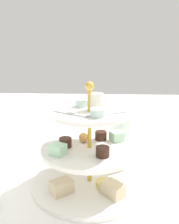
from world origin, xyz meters
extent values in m
plane|color=white|center=(0.00, 0.00, 0.00)|extent=(2.40, 2.40, 0.00)
cylinder|color=white|center=(0.00, 0.00, 0.01)|extent=(0.28, 0.28, 0.01)
cylinder|color=white|center=(0.00, 0.00, 0.09)|extent=(0.23, 0.23, 0.01)
cylinder|color=white|center=(0.00, 0.00, 0.18)|extent=(0.18, 0.18, 0.01)
cylinder|color=gold|center=(0.00, 0.00, 0.12)|extent=(0.01, 0.01, 0.25)
sphere|color=gold|center=(0.00, 0.00, 0.25)|extent=(0.02, 0.02, 0.02)
cube|color=beige|center=(0.06, 0.06, 0.03)|extent=(0.06, 0.05, 0.03)
cube|color=beige|center=(-0.06, 0.06, 0.03)|extent=(0.06, 0.05, 0.03)
cube|color=beige|center=(-0.06, -0.06, 0.03)|extent=(0.06, 0.06, 0.03)
cube|color=beige|center=(0.06, -0.06, 0.03)|extent=(0.06, 0.06, 0.03)
cylinder|color=#E5C660|center=(0.04, -0.03, 0.02)|extent=(0.04, 0.04, 0.01)
cylinder|color=#381E14|center=(0.03, -0.05, 0.11)|extent=(0.03, 0.03, 0.02)
cylinder|color=#381E14|center=(0.03, 0.05, 0.11)|extent=(0.03, 0.03, 0.02)
cylinder|color=#381E14|center=(-0.06, 0.00, 0.11)|extent=(0.03, 0.03, 0.02)
cube|color=#B2E5BC|center=(0.07, 0.05, 0.11)|extent=(0.04, 0.04, 0.02)
cube|color=#B2E5BC|center=(-0.07, -0.05, 0.11)|extent=(0.04, 0.04, 0.02)
sphere|color=gold|center=(-0.02, 0.03, 0.11)|extent=(0.02, 0.02, 0.02)
cylinder|color=silver|center=(-0.02, 0.05, 0.20)|extent=(0.03, 0.03, 0.02)
cylinder|color=silver|center=(0.02, -0.05, 0.20)|extent=(0.03, 0.03, 0.02)
cylinder|color=white|center=(0.01, 0.01, 0.21)|extent=(0.04, 0.04, 0.04)
cube|color=silver|center=(-0.04, -0.03, 0.19)|extent=(0.08, 0.05, 0.00)
cube|color=silver|center=(0.04, -0.03, 0.19)|extent=(0.08, 0.05, 0.00)
cylinder|color=silver|center=(0.10, 0.23, 0.06)|extent=(0.07, 0.07, 0.12)
cube|color=silver|center=(-0.19, 0.23, 0.00)|extent=(0.14, 0.12, 0.00)
camera|label=1|loc=(0.03, -0.54, 0.33)|focal=39.15mm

